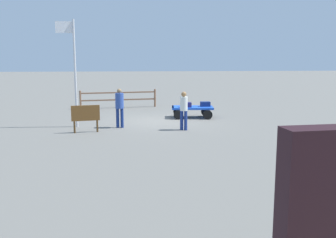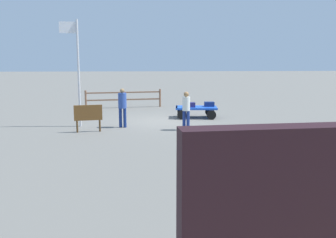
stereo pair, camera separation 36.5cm
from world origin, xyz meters
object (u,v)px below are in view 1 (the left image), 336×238
(signboard, at_px, (86,115))
(suitcase_navy, at_px, (186,105))
(luggage_cart, at_px, (192,109))
(suitcase_tan, at_px, (205,104))
(worker_lead, at_px, (184,108))
(flagpole, at_px, (73,65))
(worker_trailing, at_px, (120,104))

(signboard, bearing_deg, suitcase_navy, -144.55)
(luggage_cart, bearing_deg, suitcase_tan, -172.90)
(worker_lead, distance_m, flagpole, 5.30)
(signboard, bearing_deg, worker_lead, -177.07)
(worker_lead, relative_size, signboard, 1.44)
(luggage_cart, height_order, worker_lead, worker_lead)
(suitcase_tan, xyz_separation_m, worker_trailing, (4.38, 2.62, 0.35))
(flagpole, relative_size, signboard, 4.09)
(signboard, bearing_deg, flagpole, -64.51)
(luggage_cart, bearing_deg, worker_trailing, 34.71)
(flagpole, bearing_deg, worker_lead, 166.62)
(luggage_cart, relative_size, signboard, 1.89)
(suitcase_tan, height_order, suitcase_navy, suitcase_navy)
(worker_lead, relative_size, worker_trailing, 0.95)
(luggage_cart, bearing_deg, suitcase_navy, 27.88)
(suitcase_tan, xyz_separation_m, signboard, (5.76, 3.62, 0.06))
(suitcase_tan, bearing_deg, flagpole, 19.32)
(worker_trailing, distance_m, signboard, 1.74)
(suitcase_navy, xyz_separation_m, worker_lead, (0.51, 3.14, 0.27))
(signboard, bearing_deg, worker_trailing, -144.30)
(luggage_cart, height_order, suitcase_navy, suitcase_navy)
(suitcase_navy, relative_size, worker_trailing, 0.31)
(worker_trailing, relative_size, signboard, 1.51)
(suitcase_navy, relative_size, signboard, 0.47)
(suitcase_tan, distance_m, worker_trailing, 5.11)
(luggage_cart, height_order, suitcase_tan, suitcase_tan)
(worker_trailing, bearing_deg, luggage_cart, -145.29)
(suitcase_navy, bearing_deg, flagpole, 20.30)
(suitcase_navy, bearing_deg, luggage_cart, -152.12)
(flagpole, bearing_deg, luggage_cart, -159.23)
(suitcase_navy, bearing_deg, worker_trailing, 35.34)
(suitcase_navy, bearing_deg, worker_lead, 80.83)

